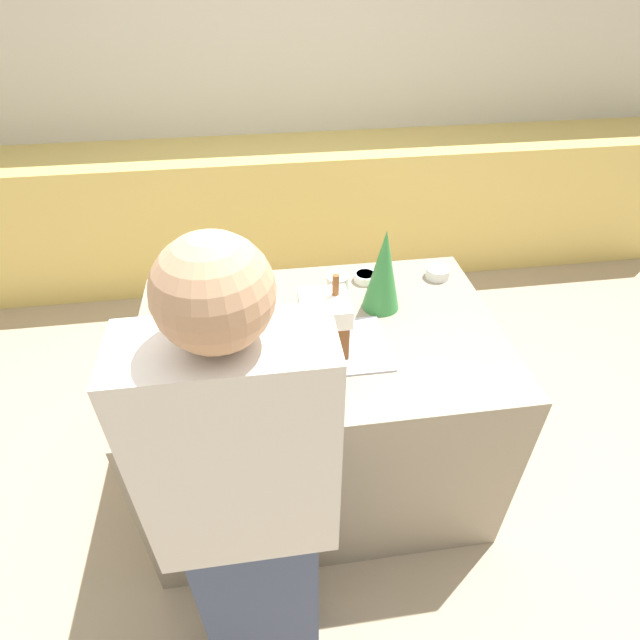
% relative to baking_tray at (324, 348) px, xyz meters
% --- Properties ---
extents(ground_plane, '(12.00, 12.00, 0.00)m').
position_rel_baking_tray_xyz_m(ground_plane, '(-0.01, 0.10, -0.89)').
color(ground_plane, tan).
extents(wall_back, '(8.00, 0.05, 2.60)m').
position_rel_baking_tray_xyz_m(wall_back, '(-0.01, 2.36, 0.41)').
color(wall_back, beige).
rests_on(wall_back, ground_plane).
extents(back_cabinet_block, '(6.00, 0.60, 0.94)m').
position_rel_baking_tray_xyz_m(back_cabinet_block, '(-0.01, 2.03, -0.42)').
color(back_cabinet_block, '#DBBC60').
rests_on(back_cabinet_block, ground_plane).
extents(kitchen_island, '(1.41, 0.94, 0.89)m').
position_rel_baking_tray_xyz_m(kitchen_island, '(-0.01, 0.10, -0.45)').
color(kitchen_island, gray).
rests_on(kitchen_island, ground_plane).
extents(baking_tray, '(0.47, 0.31, 0.01)m').
position_rel_baking_tray_xyz_m(baking_tray, '(0.00, 0.00, 0.00)').
color(baking_tray, '#B2B2BC').
rests_on(baking_tray, kitchen_island).
extents(gingerbread_house, '(0.17, 0.18, 0.29)m').
position_rel_baking_tray_xyz_m(gingerbread_house, '(0.00, 0.00, 0.12)').
color(gingerbread_house, brown).
rests_on(gingerbread_house, baking_tray).
extents(decorative_tree, '(0.15, 0.15, 0.35)m').
position_rel_baking_tray_xyz_m(decorative_tree, '(0.27, 0.23, 0.17)').
color(decorative_tree, '#33843D').
rests_on(decorative_tree, kitchen_island).
extents(candy_bowl_front_corner, '(0.11, 0.11, 0.05)m').
position_rel_baking_tray_xyz_m(candy_bowl_front_corner, '(-0.55, 0.15, 0.02)').
color(candy_bowl_front_corner, silver).
rests_on(candy_bowl_front_corner, kitchen_island).
extents(candy_bowl_center_rear, '(0.10, 0.10, 0.05)m').
position_rel_baking_tray_xyz_m(candy_bowl_center_rear, '(0.57, 0.41, 0.02)').
color(candy_bowl_center_rear, white).
rests_on(candy_bowl_center_rear, kitchen_island).
extents(candy_bowl_near_tray_left, '(0.10, 0.10, 0.04)m').
position_rel_baking_tray_xyz_m(candy_bowl_near_tray_left, '(0.24, 0.42, 0.02)').
color(candy_bowl_near_tray_left, white).
rests_on(candy_bowl_near_tray_left, kitchen_island).
extents(candy_bowl_near_tray_right, '(0.12, 0.12, 0.05)m').
position_rel_baking_tray_xyz_m(candy_bowl_near_tray_right, '(-0.26, 0.39, 0.03)').
color(candy_bowl_near_tray_right, white).
rests_on(candy_bowl_near_tray_right, kitchen_island).
extents(cookbook, '(0.18, 0.15, 0.02)m').
position_rel_baking_tray_xyz_m(cookbook, '(-0.55, 0.31, 0.01)').
color(cookbook, '#B23338').
rests_on(cookbook, kitchen_island).
extents(mug, '(0.09, 0.09, 0.09)m').
position_rel_baking_tray_xyz_m(mug, '(0.10, 0.33, 0.04)').
color(mug, white).
rests_on(mug, kitchen_island).
extents(person, '(0.45, 0.56, 1.72)m').
position_rel_baking_tray_xyz_m(person, '(-0.30, -0.62, -0.01)').
color(person, '#424C6B').
rests_on(person, ground_plane).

